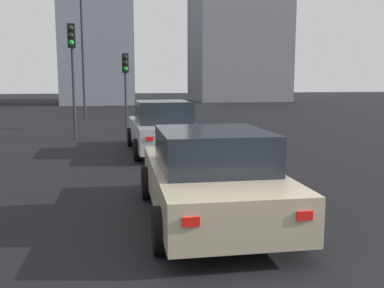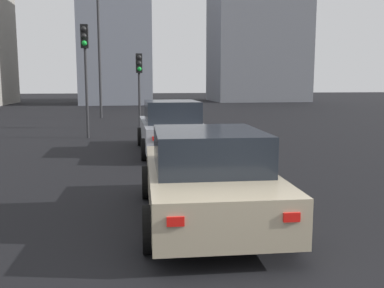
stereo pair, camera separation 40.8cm
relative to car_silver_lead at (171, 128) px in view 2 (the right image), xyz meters
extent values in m
cube|color=#A8AAB2|center=(0.06, 0.00, -0.17)|extent=(4.74, 1.84, 0.72)
cube|color=#1E232B|center=(-0.18, 0.00, 0.53)|extent=(2.13, 1.62, 0.67)
cylinder|color=black|center=(1.53, -0.91, -0.47)|extent=(0.64, 0.22, 0.64)
cylinder|color=black|center=(1.53, 0.92, -0.47)|extent=(0.64, 0.22, 0.64)
cylinder|color=black|center=(-1.41, -0.92, -0.47)|extent=(0.64, 0.22, 0.64)
cylinder|color=black|center=(-1.41, 0.91, -0.47)|extent=(0.64, 0.22, 0.64)
cube|color=red|center=(-2.32, -0.66, -0.04)|extent=(0.03, 0.20, 0.11)
cube|color=red|center=(-2.32, 0.66, -0.04)|extent=(0.03, 0.20, 0.11)
cube|color=tan|center=(-6.93, 0.18, -0.21)|extent=(4.46, 2.05, 0.64)
cube|color=#1E232B|center=(-7.15, 0.18, 0.41)|extent=(2.04, 1.73, 0.60)
cylinder|color=black|center=(-5.61, -0.81, -0.47)|extent=(0.65, 0.25, 0.64)
cylinder|color=black|center=(-5.54, 1.06, -0.47)|extent=(0.65, 0.25, 0.64)
cylinder|color=black|center=(-8.33, -0.71, -0.47)|extent=(0.65, 0.25, 0.64)
cylinder|color=black|center=(-8.26, 1.17, -0.47)|extent=(0.65, 0.25, 0.64)
cube|color=red|center=(-9.17, -0.41, -0.09)|extent=(0.04, 0.20, 0.11)
cube|color=red|center=(-9.12, 0.94, -0.09)|extent=(0.04, 0.20, 0.11)
cylinder|color=#2D2D30|center=(7.17, 0.74, 0.54)|extent=(0.11, 0.11, 2.65)
cube|color=black|center=(7.11, 0.74, 2.31)|extent=(0.23, 0.30, 0.90)
sphere|color=black|center=(7.00, 0.73, 2.58)|extent=(0.20, 0.20, 0.20)
sphere|color=black|center=(7.00, 0.73, 2.31)|extent=(0.20, 0.20, 0.20)
sphere|color=green|center=(7.00, 0.73, 2.04)|extent=(0.20, 0.20, 0.20)
cylinder|color=#2D2D30|center=(3.91, 2.93, 0.98)|extent=(0.11, 0.11, 3.53)
cube|color=black|center=(3.85, 2.93, 3.19)|extent=(0.22, 0.29, 0.90)
sphere|color=black|center=(3.74, 2.94, 3.46)|extent=(0.20, 0.20, 0.20)
sphere|color=black|center=(3.74, 2.94, 3.19)|extent=(0.20, 0.20, 0.20)
sphere|color=green|center=(3.74, 2.94, 2.92)|extent=(0.20, 0.20, 0.20)
cylinder|color=#2D2D30|center=(13.69, 2.89, 2.78)|extent=(0.16, 0.16, 7.14)
cube|color=slate|center=(35.30, -13.78, 6.27)|extent=(8.17, 10.36, 14.11)
cube|color=gray|center=(32.22, 2.22, 6.17)|extent=(9.51, 6.91, 13.92)
camera|label=1|loc=(-13.71, 1.88, 1.47)|focal=40.63mm
camera|label=2|loc=(-13.78, 1.48, 1.47)|focal=40.63mm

